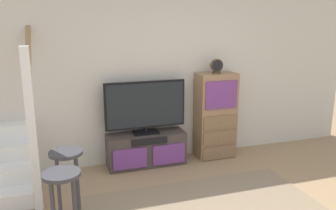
% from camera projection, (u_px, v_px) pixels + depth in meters
% --- Properties ---
extents(back_wall, '(6.40, 0.12, 2.70)m').
position_uv_depth(back_wall, '(161.00, 69.00, 5.09)').
color(back_wall, beige).
rests_on(back_wall, ground_plane).
extents(media_console, '(1.12, 0.38, 0.48)m').
position_uv_depth(media_console, '(146.00, 149.00, 5.02)').
color(media_console, '#423833').
rests_on(media_console, ground_plane).
extents(television, '(1.15, 0.22, 0.75)m').
position_uv_depth(television, '(145.00, 106.00, 4.89)').
color(television, black).
rests_on(television, media_console).
extents(side_cabinet, '(0.58, 0.38, 1.29)m').
position_uv_depth(side_cabinet, '(215.00, 116.00, 5.26)').
color(side_cabinet, '#93704C').
rests_on(side_cabinet, ground_plane).
extents(desk_clock, '(0.19, 0.08, 0.21)m').
position_uv_depth(desk_clock, '(217.00, 66.00, 5.06)').
color(desk_clock, '#4C3823').
rests_on(desk_clock, side_cabinet).
extents(bar_stool_near, '(0.34, 0.34, 0.75)m').
position_uv_depth(bar_stool_near, '(63.00, 193.00, 3.11)').
color(bar_stool_near, '#333338').
rests_on(bar_stool_near, ground_plane).
extents(bar_stool_far, '(0.34, 0.34, 0.76)m').
position_uv_depth(bar_stool_far, '(67.00, 170.00, 3.58)').
color(bar_stool_far, '#333338').
rests_on(bar_stool_far, ground_plane).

